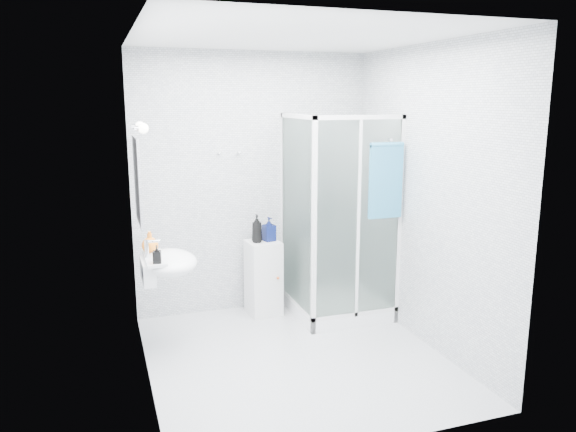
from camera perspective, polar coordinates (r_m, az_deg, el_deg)
name	(u,v)px	position (r m, az deg, el deg)	size (l,w,h in m)	color
room	(296,206)	(4.46, 0.85, 0.98)	(2.40, 2.60, 2.60)	silver
shower_enclosure	(333,273)	(5.60, 4.64, -5.81)	(0.90, 0.95, 2.00)	white
wall_basin	(166,263)	(4.79, -12.24, -4.73)	(0.46, 0.56, 0.35)	white
mirror	(137,181)	(4.63, -15.07, 3.47)	(0.02, 0.60, 0.70)	white
vanity_lights	(141,127)	(4.59, -14.73, 8.70)	(0.10, 0.40, 0.08)	silver
wall_hooks	(229,153)	(5.54, -6.01, 6.37)	(0.23, 0.06, 0.03)	silver
storage_cabinet	(264,278)	(5.68, -2.50, -6.29)	(0.33, 0.35, 0.75)	silver
hand_towel	(386,179)	(5.17, 9.91, 3.75)	(0.32, 0.05, 0.69)	teal
shampoo_bottle_a	(257,229)	(5.52, -3.18, -1.28)	(0.11, 0.11, 0.28)	black
shampoo_bottle_b	(269,229)	(5.57, -1.94, -1.33)	(0.11, 0.11, 0.24)	#0B1547
soap_dispenser_orange	(150,242)	(4.89, -13.86, -2.58)	(0.14, 0.14, 0.18)	orange
soap_dispenser_black	(157,254)	(4.56, -13.17, -3.81)	(0.06, 0.07, 0.14)	black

